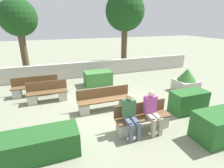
{
  "coord_description": "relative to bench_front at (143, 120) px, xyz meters",
  "views": [
    {
      "loc": [
        -2.11,
        -5.8,
        3.32
      ],
      "look_at": [
        0.14,
        0.5,
        0.9
      ],
      "focal_mm": 28.0,
      "sensor_mm": 36.0,
      "label": 1
    }
  ],
  "objects": [
    {
      "name": "hedge_block_far_left",
      "position": [
        1.91,
        -1.2,
        0.09
      ],
      "size": [
        1.52,
        0.88,
        0.85
      ],
      "color": "#286028",
      "rests_on": "ground_plane"
    },
    {
      "name": "hedge_block_near_right",
      "position": [
        2.23,
        0.45,
        0.09
      ],
      "size": [
        1.38,
        0.68,
        0.83
      ],
      "color": "#286028",
      "rests_on": "ground_plane"
    },
    {
      "name": "ground_plane",
      "position": [
        -0.45,
        1.54,
        -0.33
      ],
      "size": [
        60.0,
        60.0,
        0.0
      ],
      "primitive_type": "plane",
      "color": "gray"
    },
    {
      "name": "bench_front",
      "position": [
        0.0,
        0.0,
        0.0
      ],
      "size": [
        1.82,
        0.48,
        0.86
      ],
      "color": "brown",
      "rests_on": "ground_plane"
    },
    {
      "name": "planter_corner_left",
      "position": [
        3.64,
        2.19,
        0.22
      ],
      "size": [
        0.99,
        0.99,
        1.15
      ],
      "color": "#B7B2A8",
      "rests_on": "ground_plane"
    },
    {
      "name": "bench_back",
      "position": [
        -2.86,
        3.25,
        -0.01
      ],
      "size": [
        1.7,
        0.48,
        0.86
      ],
      "rotation": [
        0.0,
        0.0,
        -0.13
      ],
      "color": "brown",
      "rests_on": "ground_plane"
    },
    {
      "name": "hedge_block_mid_left",
      "position": [
        -0.23,
        4.59,
        0.04
      ],
      "size": [
        1.45,
        0.9,
        0.74
      ],
      "color": "#3D7A38",
      "rests_on": "ground_plane"
    },
    {
      "name": "tree_center_left",
      "position": [
        2.66,
        7.74,
        3.55
      ],
      "size": [
        2.71,
        2.71,
        5.3
      ],
      "color": "brown",
      "rests_on": "ground_plane"
    },
    {
      "name": "person_seated_woman",
      "position": [
        -0.52,
        -0.14,
        0.4
      ],
      "size": [
        0.38,
        0.64,
        1.32
      ],
      "color": "#515B70",
      "rests_on": "ground_plane"
    },
    {
      "name": "hedge_block_mid_right",
      "position": [
        -3.17,
        -0.19,
        0.01
      ],
      "size": [
        2.16,
        0.81,
        0.68
      ],
      "color": "#235623",
      "rests_on": "ground_plane"
    },
    {
      "name": "person_seated_man",
      "position": [
        0.23,
        -0.14,
        0.4
      ],
      "size": [
        0.38,
        0.64,
        1.32
      ],
      "color": "#B2A893",
      "rests_on": "ground_plane"
    },
    {
      "name": "bench_right_side",
      "position": [
        -3.38,
        4.19,
        0.01
      ],
      "size": [
        2.06,
        0.49,
        0.86
      ],
      "rotation": [
        0.0,
        0.0,
        -0.04
      ],
      "color": "brown",
      "rests_on": "ground_plane"
    },
    {
      "name": "tree_leftmost",
      "position": [
        -4.04,
        7.57,
        3.09
      ],
      "size": [
        2.13,
        2.13,
        4.58
      ],
      "color": "brown",
      "rests_on": "ground_plane"
    },
    {
      "name": "bench_left_side",
      "position": [
        -0.75,
        1.68,
        0.01
      ],
      "size": [
        2.13,
        0.49,
        0.86
      ],
      "rotation": [
        0.0,
        0.0,
        -0.01
      ],
      "color": "brown",
      "rests_on": "ground_plane"
    },
    {
      "name": "perimeter_wall",
      "position": [
        -0.45,
        6.27,
        0.14
      ],
      "size": [
        14.72,
        0.3,
        0.94
      ],
      "color": "#B7B2A8",
      "rests_on": "ground_plane"
    }
  ]
}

